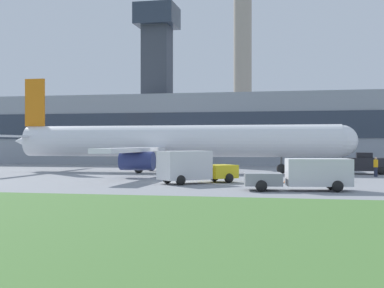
% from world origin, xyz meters
% --- Properties ---
extents(ground_plane, '(400.00, 400.00, 0.00)m').
position_xyz_m(ground_plane, '(0.00, 0.00, 0.00)').
color(ground_plane, gray).
extents(terminal_building, '(70.41, 14.83, 23.12)m').
position_xyz_m(terminal_building, '(-0.32, 30.02, 5.07)').
color(terminal_building, '#8C939E').
rests_on(terminal_building, ground_plane).
extents(smokestack_left, '(3.92, 3.92, 33.87)m').
position_xyz_m(smokestack_left, '(1.68, 54.87, 17.09)').
color(smokestack_left, gray).
rests_on(smokestack_left, ground_plane).
extents(airplane, '(34.70, 32.21, 9.59)m').
position_xyz_m(airplane, '(0.23, 5.26, 3.02)').
color(airplane, white).
rests_on(airplane, ground_plane).
extents(pushback_tug, '(4.03, 2.61, 2.01)m').
position_xyz_m(pushback_tug, '(18.55, 6.28, 0.91)').
color(pushback_tug, '#232328').
rests_on(pushback_tug, ground_plane).
extents(baggage_truck, '(6.59, 3.29, 1.95)m').
position_xyz_m(baggage_truck, '(13.14, -12.64, 0.98)').
color(baggage_truck, gray).
rests_on(baggage_truck, ground_plane).
extents(fuel_truck, '(5.59, 5.42, 2.33)m').
position_xyz_m(fuel_truck, '(5.25, -8.38, 1.15)').
color(fuel_truck, yellow).
rests_on(fuel_truck, ground_plane).
extents(ground_crew_person, '(0.51, 0.51, 1.70)m').
position_xyz_m(ground_crew_person, '(19.07, 2.24, 0.87)').
color(ground_crew_person, '#23283D').
rests_on(ground_crew_person, ground_plane).
extents(traffic_cone_near_nose, '(0.53, 0.53, 0.63)m').
position_xyz_m(traffic_cone_near_nose, '(16.42, -4.48, 0.29)').
color(traffic_cone_near_nose, black).
rests_on(traffic_cone_near_nose, ground_plane).
extents(traffic_cone_wingtip, '(0.55, 0.55, 0.56)m').
position_xyz_m(traffic_cone_wingtip, '(11.79, -6.69, 0.25)').
color(traffic_cone_wingtip, black).
rests_on(traffic_cone_wingtip, ground_plane).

